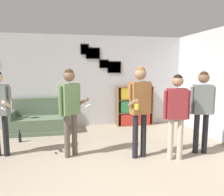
# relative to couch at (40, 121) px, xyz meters

# --- Properties ---
(wall_back) EXTENTS (8.60, 0.08, 2.70)m
(wall_back) POSITION_rel_couch_xyz_m (1.21, 0.41, 1.06)
(wall_back) COLOR silver
(wall_back) RESTS_ON ground_plane
(wall_right) EXTENTS (0.06, 6.16, 2.70)m
(wall_right) POSITION_rel_couch_xyz_m (4.34, -1.49, 1.05)
(wall_right) COLOR silver
(wall_right) RESTS_ON ground_plane
(couch) EXTENTS (1.52, 0.80, 0.92)m
(couch) POSITION_rel_couch_xyz_m (0.00, 0.00, 0.00)
(couch) COLOR #5B7056
(couch) RESTS_ON ground_plane
(bookshelf) EXTENTS (1.11, 0.30, 1.20)m
(bookshelf) POSITION_rel_couch_xyz_m (2.79, 0.19, 0.30)
(bookshelf) COLOR brown
(bookshelf) RESTS_ON ground_plane
(person_player_foreground_center) EXTENTS (0.60, 0.37, 1.74)m
(person_player_foreground_center) POSITION_rel_couch_xyz_m (0.83, -1.86, 0.78)
(person_player_foreground_center) COLOR brown
(person_player_foreground_center) RESTS_ON ground_plane
(person_watcher_holding_cup) EXTENTS (0.50, 0.48, 1.79)m
(person_watcher_holding_cup) POSITION_rel_couch_xyz_m (2.15, -2.19, 0.81)
(person_watcher_holding_cup) COLOR black
(person_watcher_holding_cup) RESTS_ON ground_plane
(person_spectator_near_bookshelf) EXTENTS (0.49, 0.27, 1.64)m
(person_spectator_near_bookshelf) POSITION_rel_couch_xyz_m (2.79, -2.42, 0.71)
(person_spectator_near_bookshelf) COLOR #B7AD99
(person_spectator_near_bookshelf) RESTS_ON ground_plane
(person_spectator_far_right) EXTENTS (0.49, 0.28, 1.69)m
(person_spectator_far_right) POSITION_rel_couch_xyz_m (3.46, -2.23, 0.74)
(person_spectator_far_right) COLOR black
(person_spectator_far_right) RESTS_ON ground_plane
(bottle_on_floor) EXTENTS (0.07, 0.07, 0.30)m
(bottle_on_floor) POSITION_rel_couch_xyz_m (-0.36, -0.79, -0.18)
(bottle_on_floor) COLOR black
(bottle_on_floor) RESTS_ON ground_plane
(drinking_cup) EXTENTS (0.08, 0.08, 0.11)m
(drinking_cup) POSITION_rel_couch_xyz_m (2.61, 0.19, 0.95)
(drinking_cup) COLOR red
(drinking_cup) RESTS_ON bookshelf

